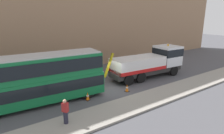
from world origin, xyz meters
The scene contains 8 objects.
ground_plane centered at (0.00, 0.00, 0.00)m, with size 120.00×120.00×0.00m, color #4C4C51.
near_kerb centered at (0.00, -4.20, 0.07)m, with size 60.00×2.80×0.15m, color gray.
building_facade centered at (0.00, 8.93, 8.07)m, with size 60.00×1.50×16.00m.
recovery_tow_truck centered at (6.08, 0.32, 1.76)m, with size 10.22×3.25×3.67m.
double_decker_bus centered at (-6.59, 0.36, 2.23)m, with size 11.16×3.30×4.06m.
pedestrian_onlooker centered at (-5.85, -3.91, 0.99)m, with size 0.45×0.48×1.71m.
traffic_cone_near_bus centered at (-2.90, -1.27, 0.34)m, with size 0.36×0.36×0.72m.
traffic_cone_midway centered at (1.06, -1.71, 0.34)m, with size 0.36×0.36×0.72m.
Camera 1 is at (-9.61, -14.78, 7.09)m, focal length 30.41 mm.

